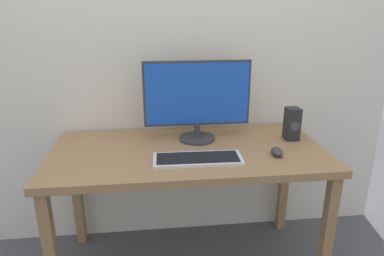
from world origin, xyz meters
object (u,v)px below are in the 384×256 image
mouse (277,152)px  speaker_right (292,124)px  keyboard_primary (198,159)px  monitor (197,98)px  desk (188,163)px

mouse → speaker_right: 0.28m
keyboard_primary → speaker_right: (0.57, 0.24, 0.08)m
keyboard_primary → speaker_right: size_ratio=2.39×
monitor → keyboard_primary: size_ratio=1.34×
desk → keyboard_primary: keyboard_primary is taller
monitor → desk: bearing=-113.6°
monitor → keyboard_primary: 0.38m
desk → mouse: (0.44, -0.13, 0.10)m
mouse → speaker_right: bearing=52.4°
speaker_right → keyboard_primary: bearing=-157.6°
keyboard_primary → mouse: 0.41m
mouse → speaker_right: (0.16, 0.22, 0.07)m
mouse → desk: bearing=161.9°
speaker_right → mouse: bearing=-126.4°
desk → speaker_right: (0.60, 0.09, 0.17)m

